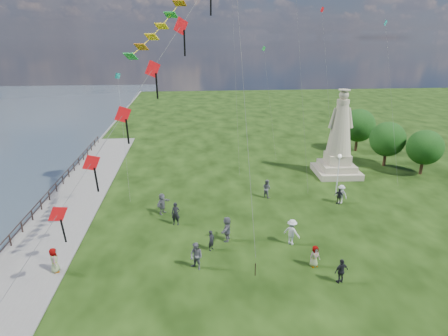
{
  "coord_description": "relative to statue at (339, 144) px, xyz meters",
  "views": [
    {
      "loc": [
        -3.33,
        -16.73,
        14.18
      ],
      "look_at": [
        -1.0,
        8.0,
        5.5
      ],
      "focal_mm": 30.0,
      "sensor_mm": 36.0,
      "label": 1
    }
  ],
  "objects": [
    {
      "name": "person_1",
      "position": [
        -15.67,
        -16.42,
        -2.54
      ],
      "size": [
        1.05,
        1.02,
        1.87
      ],
      "primitive_type": "imported",
      "rotation": [
        0.0,
        0.0,
        -0.71
      ],
      "color": "#595960",
      "rests_on": "ground"
    },
    {
      "name": "statue",
      "position": [
        0.0,
        0.0,
        0.0
      ],
      "size": [
        4.71,
        4.71,
        9.2
      ],
      "rotation": [
        0.0,
        0.0,
        -0.04
      ],
      "color": "tan",
      "rests_on": "ground"
    },
    {
      "name": "person_8",
      "position": [
        -2.43,
        -7.35,
        -2.61
      ],
      "size": [
        1.2,
        1.19,
        1.73
      ],
      "primitive_type": "imported",
      "rotation": [
        0.0,
        0.0,
        -0.78
      ],
      "color": "silver",
      "rests_on": "ground"
    },
    {
      "name": "person_4",
      "position": [
        -8.0,
        -16.84,
        -2.73
      ],
      "size": [
        0.82,
        0.62,
        1.49
      ],
      "primitive_type": "imported",
      "rotation": [
        0.0,
        0.0,
        0.26
      ],
      "color": "#595960",
      "rests_on": "ground"
    },
    {
      "name": "red_kite_train",
      "position": [
        -18.8,
        -15.89,
        7.47
      ],
      "size": [
        11.97,
        9.35,
        17.66
      ],
      "color": "black",
      "rests_on": "ground"
    },
    {
      "name": "waterfront",
      "position": [
        -27.75,
        -11.51,
        -3.54
      ],
      "size": [
        200.0,
        200.0,
        1.51
      ],
      "color": "#2E3E45",
      "rests_on": "ground"
    },
    {
      "name": "person_0",
      "position": [
        -14.57,
        -14.21,
        -2.72
      ],
      "size": [
        0.62,
        0.66,
        1.51
      ],
      "primitive_type": "imported",
      "rotation": [
        0.0,
        0.0,
        0.93
      ],
      "color": "black",
      "rests_on": "ground"
    },
    {
      "name": "person_2",
      "position": [
        -8.75,
        -13.94,
        -2.51
      ],
      "size": [
        1.36,
        1.31,
        1.94
      ],
      "primitive_type": "imported",
      "rotation": [
        0.0,
        0.0,
        2.41
      ],
      "color": "silver",
      "rests_on": "ground"
    },
    {
      "name": "person_6",
      "position": [
        -17.15,
        -10.16,
        -2.53
      ],
      "size": [
        0.76,
        0.58,
        1.88
      ],
      "primitive_type": "imported",
      "rotation": [
        0.0,
        0.0,
        -0.2
      ],
      "color": "black",
      "rests_on": "ground"
    },
    {
      "name": "person_9",
      "position": [
        -2.68,
        -7.51,
        -2.75
      ],
      "size": [
        0.93,
        0.89,
        1.45
      ],
      "primitive_type": "imported",
      "rotation": [
        0.0,
        0.0,
        -0.72
      ],
      "color": "black",
      "rests_on": "ground"
    },
    {
      "name": "person_10",
      "position": [
        -24.59,
        -16.03,
        -2.64
      ],
      "size": [
        0.73,
        0.93,
        1.67
      ],
      "primitive_type": "imported",
      "rotation": [
        0.0,
        0.0,
        1.88
      ],
      "color": "#595960",
      "rests_on": "ground"
    },
    {
      "name": "small_kites",
      "position": [
        -7.02,
        2.47,
        10.76
      ],
      "size": [
        27.64,
        16.09,
        30.21
      ],
      "color": "teal",
      "rests_on": "ground"
    },
    {
      "name": "person_3",
      "position": [
        -6.95,
        -18.67,
        -2.66
      ],
      "size": [
        1.06,
        0.74,
        1.63
      ],
      "primitive_type": "imported",
      "rotation": [
        0.0,
        0.0,
        3.44
      ],
      "color": "black",
      "rests_on": "ground"
    },
    {
      "name": "lamppost",
      "position": [
        -1.92,
        -5.03,
        -0.68
      ],
      "size": [
        0.36,
        0.36,
        3.88
      ],
      "color": "silver",
      "rests_on": "ground"
    },
    {
      "name": "person_11",
      "position": [
        -13.34,
        -12.99,
        -2.53
      ],
      "size": [
        1.23,
        1.89,
        1.89
      ],
      "primitive_type": "imported",
      "rotation": [
        0.0,
        0.0,
        4.42
      ],
      "color": "#595960",
      "rests_on": "ground"
    },
    {
      "name": "person_5",
      "position": [
        -18.34,
        -8.05,
        -2.56
      ],
      "size": [
        1.52,
        1.83,
        1.83
      ],
      "primitive_type": "imported",
      "rotation": [
        0.0,
        0.0,
        1.01
      ],
      "color": "#595960",
      "rests_on": "ground"
    },
    {
      "name": "person_7",
      "position": [
        -8.85,
        -5.45,
        -2.6
      ],
      "size": [
        0.94,
        0.99,
        1.74
      ],
      "primitive_type": "imported",
      "rotation": [
        0.0,
        0.0,
        2.25
      ],
      "color": "#595960",
      "rests_on": "ground"
    },
    {
      "name": "tree_row",
      "position": [
        7.1,
        3.85,
        -0.22
      ],
      "size": [
        7.32,
        13.24,
        5.57
      ],
      "color": "#382314",
      "rests_on": "ground"
    }
  ]
}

